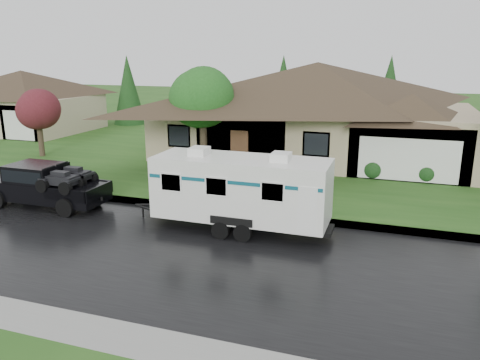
% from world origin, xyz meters
% --- Properties ---
extents(ground, '(140.00, 140.00, 0.00)m').
position_xyz_m(ground, '(0.00, 0.00, 0.00)').
color(ground, '#245019').
rests_on(ground, ground).
extents(road, '(140.00, 8.00, 0.01)m').
position_xyz_m(road, '(0.00, -2.00, 0.01)').
color(road, black).
rests_on(road, ground).
extents(curb, '(140.00, 0.50, 0.15)m').
position_xyz_m(curb, '(0.00, 2.25, 0.07)').
color(curb, gray).
rests_on(curb, ground).
extents(lawn, '(140.00, 26.00, 0.15)m').
position_xyz_m(lawn, '(0.00, 15.00, 0.07)').
color(lawn, '#245019').
rests_on(lawn, ground).
extents(house_main, '(19.44, 10.80, 6.90)m').
position_xyz_m(house_main, '(2.29, 13.84, 3.59)').
color(house_main, tan).
rests_on(house_main, lawn).
extents(house_far, '(10.80, 8.64, 5.80)m').
position_xyz_m(house_far, '(-21.78, 15.85, 2.97)').
color(house_far, '#BCA88B').
rests_on(house_far, lawn).
extents(tree_left_green, '(3.33, 3.33, 5.50)m').
position_xyz_m(tree_left_green, '(-3.09, 8.41, 3.97)').
color(tree_left_green, '#382B1E').
rests_on(tree_left_green, lawn).
extents(tree_red, '(2.49, 2.49, 4.12)m').
position_xyz_m(tree_red, '(-13.82, 8.27, 3.00)').
color(tree_red, '#382B1E').
rests_on(tree_red, lawn).
extents(shrub_row, '(13.60, 1.00, 1.00)m').
position_xyz_m(shrub_row, '(2.00, 9.30, 0.65)').
color(shrub_row, '#143814').
rests_on(shrub_row, lawn).
extents(pickup_truck, '(5.36, 2.04, 1.79)m').
position_xyz_m(pickup_truck, '(-7.15, 0.68, 0.96)').
color(pickup_truck, black).
rests_on(pickup_truck, ground).
extents(travel_trailer, '(6.61, 2.32, 2.97)m').
position_xyz_m(travel_trailer, '(1.65, 0.68, 1.57)').
color(travel_trailer, white).
rests_on(travel_trailer, ground).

